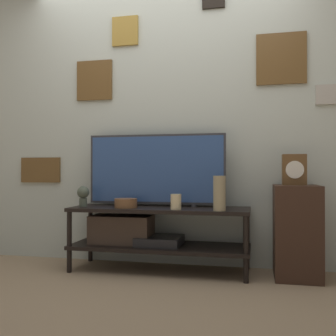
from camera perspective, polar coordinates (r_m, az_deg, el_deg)
The scene contains 10 objects.
ground_plane at distance 3.08m, azimuth -2.50°, elevation -15.90°, with size 12.00×12.00×0.00m, color #997F60.
wall_back at distance 3.56m, azimuth -0.09°, elevation 8.16°, with size 6.40×0.08×2.70m.
media_console at distance 3.31m, azimuth -3.30°, elevation -8.98°, with size 1.47×0.48×0.52m.
television at distance 3.36m, azimuth -1.73°, elevation -0.18°, with size 1.19×0.05×0.61m.
vase_tall_ceramic at distance 2.99m, azimuth 7.47°, elevation -3.66°, with size 0.09×0.09×0.26m.
vase_wide_bowl at distance 3.24m, azimuth -6.13°, elevation -5.09°, with size 0.19×0.19×0.07m.
candle_jar at distance 3.07m, azimuth 1.16°, elevation -4.92°, with size 0.08×0.08×0.12m.
decorative_bust at distance 3.40m, azimuth -12.21°, elevation -3.77°, with size 0.10×0.10×0.17m.
side_table at distance 3.22m, azimuth 18.17°, elevation -8.72°, with size 0.34×0.42×0.71m.
mantel_clock at distance 3.21m, azimuth 17.84°, elevation -0.24°, with size 0.18×0.11×0.24m.
Camera 1 is at (0.77, -2.87, 0.82)m, focal length 42.00 mm.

